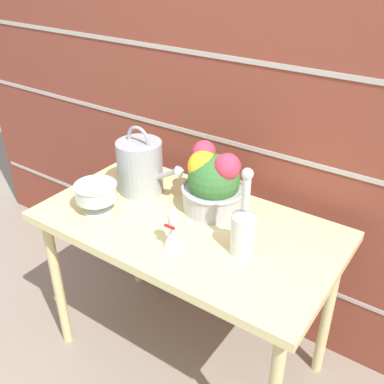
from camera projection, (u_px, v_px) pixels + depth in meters
ground_plane at (188, 353)px, 2.11m from camera, size 12.00×12.00×0.00m
brick_wall at (247, 102)px, 1.87m from camera, size 3.60×0.08×2.20m
patio_table at (187, 239)px, 1.78m from camera, size 1.17×0.65×0.74m
watering_can at (141, 166)px, 1.90m from camera, size 0.34×0.19×0.30m
crystal_pedestal_bowl at (96, 193)px, 1.77m from camera, size 0.17×0.17×0.12m
flower_planter at (213, 183)px, 1.77m from camera, size 0.26×0.26×0.27m
glass_decanter at (244, 226)px, 1.52m from camera, size 0.09×0.09×0.33m
figurine_vase at (173, 233)px, 1.56m from camera, size 0.08×0.08×0.16m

